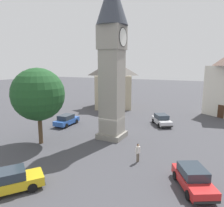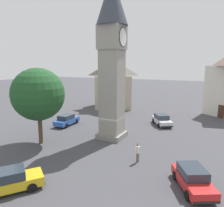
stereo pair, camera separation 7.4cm
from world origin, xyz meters
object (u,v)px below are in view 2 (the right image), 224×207
object	(u,v)px
building_shop_left	(113,84)
car_red_corner	(67,120)
car_silver_kerb	(193,178)
clock_tower	(112,46)
tree	(38,94)
car_white_side	(162,120)
pedestrian	(138,151)
car_blue_kerb	(10,181)

from	to	relation	value
building_shop_left	car_red_corner	bearing A→B (deg)	179.66
car_silver_kerb	building_shop_left	distance (m)	29.73
clock_tower	car_silver_kerb	xyz separation A→B (m)	(-6.99, -9.72, -9.77)
tree	clock_tower	bearing A→B (deg)	-49.77
car_white_side	pedestrian	world-z (taller)	pedestrian
building_shop_left	tree	bearing A→B (deg)	-175.03
clock_tower	building_shop_left	xyz separation A→B (m)	(16.54, 8.00, -5.74)
car_red_corner	pedestrian	bearing A→B (deg)	-116.70
clock_tower	building_shop_left	size ratio (longest dim) A/B	1.91
clock_tower	car_silver_kerb	size ratio (longest dim) A/B	4.08
car_white_side	car_silver_kerb	bearing A→B (deg)	-158.83
pedestrian	car_blue_kerb	bearing A→B (deg)	142.38
car_red_corner	tree	bearing A→B (deg)	-164.08
car_silver_kerb	tree	xyz separation A→B (m)	(1.82, 15.83, 4.62)
car_red_corner	building_shop_left	bearing A→B (deg)	-0.34
car_red_corner	building_shop_left	xyz separation A→B (m)	(14.78, -0.09, 4.03)
pedestrian	car_white_side	bearing A→B (deg)	4.34
car_blue_kerb	car_silver_kerb	world-z (taller)	same
car_blue_kerb	tree	size ratio (longest dim) A/B	0.53
car_red_corner	building_shop_left	distance (m)	15.32
car_white_side	building_shop_left	xyz separation A→B (m)	(8.65, 11.96, 4.03)
car_red_corner	pedestrian	distance (m)	14.57
clock_tower	tree	bearing A→B (deg)	130.23
car_silver_kerb	tree	bearing A→B (deg)	83.43
pedestrian	car_red_corner	bearing A→B (deg)	63.30
building_shop_left	pedestrian	bearing A→B (deg)	-148.78
car_blue_kerb	car_red_corner	size ratio (longest dim) A/B	1.03
car_blue_kerb	car_silver_kerb	size ratio (longest dim) A/B	0.98
clock_tower	pedestrian	bearing A→B (deg)	-134.17
pedestrian	tree	world-z (taller)	tree
pedestrian	tree	xyz separation A→B (m)	(-0.38, 11.03, 4.38)
car_red_corner	car_white_side	world-z (taller)	same
tree	building_shop_left	size ratio (longest dim) A/B	0.86
car_blue_kerb	tree	xyz separation A→B (m)	(7.65, 4.84, 4.62)
car_blue_kerb	car_white_side	size ratio (longest dim) A/B	0.99
car_blue_kerb	pedestrian	xyz separation A→B (m)	(8.03, -6.19, 0.25)
clock_tower	tree	world-z (taller)	clock_tower
car_blue_kerb	building_shop_left	distance (m)	30.38
clock_tower	tree	xyz separation A→B (m)	(-5.17, 6.11, -5.15)
tree	building_shop_left	bearing A→B (deg)	4.97
car_silver_kerb	car_red_corner	xyz separation A→B (m)	(8.75, 17.81, 0.00)
car_silver_kerb	pedestrian	bearing A→B (deg)	65.30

